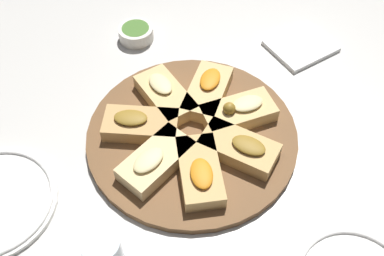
{
  "coord_description": "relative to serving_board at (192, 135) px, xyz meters",
  "views": [
    {
      "loc": [
        0.21,
        0.51,
        0.74
      ],
      "look_at": [
        0.0,
        0.0,
        0.03
      ],
      "focal_mm": 42.0,
      "sensor_mm": 36.0,
      "label": 1
    }
  ],
  "objects": [
    {
      "name": "focaccia_slice_0",
      "position": [
        -0.07,
        0.08,
        0.03
      ],
      "size": [
        0.15,
        0.16,
        0.04
      ],
      "color": "tan",
      "rests_on": "serving_board"
    },
    {
      "name": "focaccia_slice_4",
      "position": [
        0.09,
        -0.05,
        0.03
      ],
      "size": [
        0.17,
        0.13,
        0.04
      ],
      "color": "tan",
      "rests_on": "serving_board"
    },
    {
      "name": "focaccia_slice_6",
      "position": [
        0.03,
        0.1,
        0.03
      ],
      "size": [
        0.11,
        0.16,
        0.04
      ],
      "color": "tan",
      "rests_on": "serving_board"
    },
    {
      "name": "serving_board",
      "position": [
        0.0,
        0.0,
        0.0
      ],
      "size": [
        0.43,
        0.43,
        0.02
      ],
      "primitive_type": "cylinder",
      "color": "brown",
      "rests_on": "ground_plane"
    },
    {
      "name": "ground_plane",
      "position": [
        0.0,
        0.0,
        -0.01
      ],
      "size": [
        3.0,
        3.0,
        0.0
      ],
      "primitive_type": "plane",
      "color": "beige"
    },
    {
      "name": "focaccia_slice_2",
      "position": [
        -0.07,
        -0.08,
        0.03
      ],
      "size": [
        0.15,
        0.16,
        0.04
      ],
      "color": "#DBB775",
      "rests_on": "serving_board"
    },
    {
      "name": "focaccia_slice_5",
      "position": [
        0.09,
        0.05,
        0.03
      ],
      "size": [
        0.17,
        0.13,
        0.04
      ],
      "color": "#E5C689",
      "rests_on": "serving_board"
    },
    {
      "name": "dipping_bowl",
      "position": [
        0.01,
        -0.34,
        0.01
      ],
      "size": [
        0.09,
        0.09,
        0.03
      ],
      "color": "silver",
      "rests_on": "ground_plane"
    },
    {
      "name": "napkin_stack",
      "position": [
        -0.35,
        -0.15,
        -0.0
      ],
      "size": [
        0.16,
        0.15,
        0.01
      ],
      "primitive_type": "cube",
      "rotation": [
        0.0,
        0.0,
        0.17
      ],
      "color": "white",
      "rests_on": "ground_plane"
    },
    {
      "name": "water_glass",
      "position": [
        0.23,
        0.2,
        0.04
      ],
      "size": [
        0.06,
        0.06,
        0.11
      ],
      "primitive_type": "cylinder",
      "color": "silver",
      "rests_on": "ground_plane"
    },
    {
      "name": "focaccia_slice_3",
      "position": [
        0.02,
        -0.1,
        0.03
      ],
      "size": [
        0.1,
        0.16,
        0.04
      ],
      "color": "#DBB775",
      "rests_on": "serving_board"
    },
    {
      "name": "focaccia_slice_1",
      "position": [
        -0.1,
        0.0,
        0.03
      ],
      "size": [
        0.15,
        0.08,
        0.05
      ],
      "color": "#DBB775",
      "rests_on": "serving_board"
    }
  ]
}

